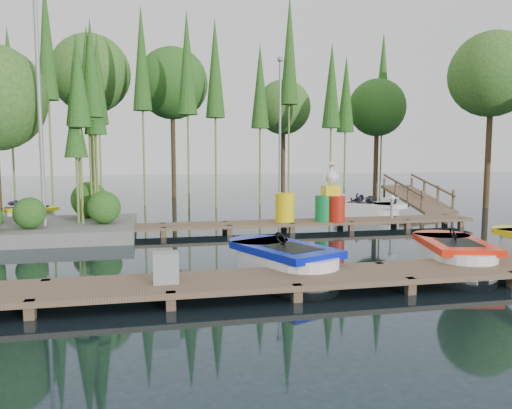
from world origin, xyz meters
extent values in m
plane|color=#1C2C34|center=(0.00, 0.00, 0.00)|extent=(90.00, 90.00, 0.00)
cube|color=brown|center=(0.00, -4.50, 0.25)|extent=(18.00, 1.50, 0.10)
cube|color=brown|center=(-4.30, -5.13, 0.05)|extent=(0.16, 0.16, 0.50)
cube|color=brown|center=(-4.30, -3.87, 0.05)|extent=(0.16, 0.16, 0.50)
cube|color=brown|center=(-2.15, -5.13, 0.05)|extent=(0.16, 0.16, 0.50)
cube|color=brown|center=(-2.15, -3.87, 0.05)|extent=(0.16, 0.16, 0.50)
cube|color=brown|center=(0.00, -5.13, 0.05)|extent=(0.16, 0.16, 0.50)
cube|color=brown|center=(0.00, -3.87, 0.05)|extent=(0.16, 0.16, 0.50)
cube|color=brown|center=(2.15, -5.13, 0.05)|extent=(0.16, 0.16, 0.50)
cube|color=brown|center=(2.15, -3.87, 0.05)|extent=(0.16, 0.16, 0.50)
cube|color=brown|center=(4.30, -3.87, 0.05)|extent=(0.16, 0.16, 0.50)
cube|color=brown|center=(1.00, 2.50, 0.25)|extent=(15.00, 1.20, 0.10)
cube|color=brown|center=(-6.10, 2.02, 0.05)|extent=(0.16, 0.16, 0.50)
cube|color=brown|center=(-6.10, 2.98, 0.05)|extent=(0.16, 0.16, 0.50)
cube|color=brown|center=(-4.07, 2.02, 0.05)|extent=(0.16, 0.16, 0.50)
cube|color=brown|center=(-4.07, 2.98, 0.05)|extent=(0.16, 0.16, 0.50)
cube|color=brown|center=(-2.04, 2.02, 0.05)|extent=(0.16, 0.16, 0.50)
cube|color=brown|center=(-2.04, 2.98, 0.05)|extent=(0.16, 0.16, 0.50)
cube|color=brown|center=(-0.01, 2.02, 0.05)|extent=(0.16, 0.16, 0.50)
cube|color=brown|center=(-0.01, 2.98, 0.05)|extent=(0.16, 0.16, 0.50)
cube|color=brown|center=(2.01, 2.02, 0.05)|extent=(0.16, 0.16, 0.50)
cube|color=brown|center=(2.01, 2.98, 0.05)|extent=(0.16, 0.16, 0.50)
cube|color=brown|center=(4.04, 2.02, 0.05)|extent=(0.16, 0.16, 0.50)
cube|color=brown|center=(4.04, 2.98, 0.05)|extent=(0.16, 0.16, 0.50)
cube|color=brown|center=(6.07, 2.02, 0.05)|extent=(0.16, 0.16, 0.50)
cube|color=brown|center=(6.07, 2.98, 0.05)|extent=(0.16, 0.16, 0.50)
cube|color=brown|center=(8.10, 2.02, 0.05)|extent=(0.16, 0.16, 0.50)
cube|color=brown|center=(8.10, 2.98, 0.05)|extent=(0.16, 0.16, 0.50)
cube|color=slate|center=(-6.00, 3.00, 0.18)|extent=(6.20, 4.20, 0.42)
sphere|color=#2D621E|center=(-5.80, 2.00, 0.84)|extent=(0.90, 0.90, 0.90)
sphere|color=#2D621E|center=(-4.40, 4.20, 0.99)|extent=(1.20, 1.20, 1.20)
sphere|color=#2D621E|center=(-3.80, 2.60, 0.89)|extent=(1.00, 1.00, 1.00)
cylinder|color=olive|center=(-4.25, 3.56, 2.97)|extent=(0.07, 0.07, 5.93)
cone|color=#2D621E|center=(-4.25, 3.56, 5.04)|extent=(0.70, 0.70, 2.97)
cylinder|color=olive|center=(-4.57, 3.40, 2.83)|extent=(0.07, 0.07, 5.66)
cone|color=#2D621E|center=(-4.57, 3.40, 4.81)|extent=(0.70, 0.70, 2.83)
cylinder|color=olive|center=(-4.07, 3.59, 2.61)|extent=(0.07, 0.07, 5.22)
cone|color=#2D621E|center=(-4.07, 3.59, 4.44)|extent=(0.70, 0.70, 2.61)
cylinder|color=olive|center=(-4.44, 2.78, 2.76)|extent=(0.07, 0.07, 5.53)
cone|color=#2D621E|center=(-4.44, 2.78, 4.70)|extent=(0.70, 0.70, 2.76)
cylinder|color=olive|center=(-4.59, 2.90, 2.01)|extent=(0.07, 0.07, 4.01)
cone|color=#2D621E|center=(-4.59, 2.90, 3.41)|extent=(0.70, 0.70, 2.01)
cylinder|color=olive|center=(-4.13, 3.45, 3.05)|extent=(0.07, 0.07, 6.11)
cone|color=#2D621E|center=(-4.13, 3.45, 5.19)|extent=(0.70, 0.70, 3.05)
cylinder|color=#3F2F1B|center=(12.74, 6.90, 3.03)|extent=(0.26, 0.26, 6.06)
sphere|color=#407128|center=(12.74, 6.90, 6.06)|extent=(3.81, 3.81, 3.81)
cylinder|color=#3F2F1B|center=(9.99, 12.65, 2.51)|extent=(0.26, 0.26, 5.02)
sphere|color=#2D621E|center=(9.99, 12.65, 5.02)|extent=(3.16, 3.16, 3.16)
cylinder|color=#3F2F1B|center=(5.74, 16.70, 2.65)|extent=(0.26, 0.26, 5.31)
sphere|color=#407128|center=(5.74, 16.70, 5.31)|extent=(3.34, 3.34, 3.34)
cylinder|color=#3F2F1B|center=(-1.00, 16.03, 3.23)|extent=(0.26, 0.26, 6.46)
sphere|color=#2D621E|center=(-1.00, 16.03, 6.46)|extent=(4.06, 4.06, 4.06)
cylinder|color=#3F2F1B|center=(-5.41, 16.00, 3.43)|extent=(0.26, 0.26, 6.85)
sphere|color=#407128|center=(-5.41, 16.00, 6.85)|extent=(4.31, 4.31, 4.31)
cylinder|color=olive|center=(-8.16, 10.23, 3.74)|extent=(0.09, 0.09, 7.48)
cone|color=#2D621E|center=(-8.16, 10.23, 5.83)|extent=(0.90, 0.90, 4.11)
cylinder|color=olive|center=(-6.71, 10.82, 4.83)|extent=(0.09, 0.09, 9.66)
cone|color=#2D621E|center=(-6.71, 10.82, 7.54)|extent=(0.90, 0.90, 5.31)
cylinder|color=olive|center=(-4.68, 11.83, 3.85)|extent=(0.09, 0.09, 7.69)
cone|color=#2D621E|center=(-4.68, 11.83, 6.00)|extent=(0.90, 0.90, 4.23)
cylinder|color=olive|center=(-2.63, 11.48, 4.49)|extent=(0.09, 0.09, 8.99)
cone|color=#2D621E|center=(-2.63, 11.48, 7.01)|extent=(0.90, 0.90, 4.94)
cylinder|color=olive|center=(-0.63, 9.87, 4.22)|extent=(0.09, 0.09, 8.44)
cone|color=#2D621E|center=(-0.63, 9.87, 6.58)|extent=(0.90, 0.90, 4.64)
cylinder|color=olive|center=(0.65, 10.00, 4.11)|extent=(0.09, 0.09, 8.22)
cone|color=#2D621E|center=(0.65, 10.00, 6.41)|extent=(0.90, 0.90, 4.52)
cylinder|color=olive|center=(2.96, 10.87, 3.70)|extent=(0.09, 0.09, 7.41)
cone|color=#2D621E|center=(2.96, 10.87, 5.78)|extent=(0.90, 0.90, 4.07)
cylinder|color=olive|center=(4.49, 11.10, 4.89)|extent=(0.09, 0.09, 9.77)
cone|color=#2D621E|center=(4.49, 11.10, 7.62)|extent=(0.90, 0.90, 5.38)
cylinder|color=olive|center=(6.24, 9.83, 3.70)|extent=(0.09, 0.09, 7.40)
cone|color=#2D621E|center=(6.24, 9.83, 5.77)|extent=(0.90, 0.90, 4.07)
cylinder|color=olive|center=(7.63, 11.42, 3.57)|extent=(0.09, 0.09, 7.14)
cone|color=#2D621E|center=(7.63, 11.42, 5.57)|extent=(0.90, 0.90, 3.93)
cylinder|color=olive|center=(10.17, 12.43, 4.31)|extent=(0.09, 0.09, 8.61)
cone|color=#2D621E|center=(10.17, 12.43, 6.72)|extent=(0.90, 0.90, 4.74)
cylinder|color=gray|center=(-5.50, 2.50, 3.50)|extent=(0.12, 0.12, 7.00)
cylinder|color=gray|center=(4.00, 11.00, 3.50)|extent=(0.12, 0.12, 7.00)
sphere|color=gray|center=(4.00, 11.00, 7.10)|extent=(0.30, 0.30, 0.30)
cube|color=brown|center=(9.00, 6.50, 0.55)|extent=(1.50, 3.94, 0.95)
cube|color=brown|center=(8.30, 4.90, 0.59)|extent=(0.08, 0.08, 0.90)
cube|color=brown|center=(8.30, 6.00, 0.70)|extent=(0.08, 0.08, 0.90)
cube|color=brown|center=(8.30, 7.10, 0.81)|extent=(0.08, 0.08, 0.90)
cube|color=brown|center=(8.30, 8.20, 0.92)|extent=(0.08, 0.08, 0.90)
cube|color=brown|center=(8.30, 6.50, 1.15)|extent=(0.06, 3.54, 0.83)
cube|color=brown|center=(9.70, 4.90, 0.59)|extent=(0.08, 0.08, 0.90)
cube|color=brown|center=(9.70, 6.00, 0.70)|extent=(0.08, 0.08, 0.90)
cube|color=brown|center=(9.70, 7.10, 0.81)|extent=(0.08, 0.08, 0.90)
cube|color=brown|center=(9.70, 8.20, 0.92)|extent=(0.08, 0.08, 0.90)
cube|color=brown|center=(9.70, 6.50, 1.15)|extent=(0.06, 3.54, 0.83)
cube|color=white|center=(0.31, -3.29, 0.22)|extent=(1.72, 1.73, 0.60)
cylinder|color=white|center=(0.05, -2.68, 0.22)|extent=(1.72, 1.72, 0.60)
cylinder|color=white|center=(0.57, -3.89, 0.22)|extent=(1.72, 1.72, 0.60)
cube|color=#0616AA|center=(0.31, -3.29, 0.55)|extent=(2.13, 2.62, 0.15)
cylinder|color=#0616AA|center=(-0.07, -2.40, 0.55)|extent=(1.75, 1.75, 0.15)
cube|color=black|center=(0.39, -3.49, 0.59)|extent=(1.17, 1.31, 0.07)
torus|color=black|center=(0.24, -3.13, 0.76)|extent=(0.27, 0.34, 0.29)
cube|color=white|center=(4.21, -3.40, 0.21)|extent=(1.55, 1.56, 0.58)
cylinder|color=white|center=(4.37, -2.78, 0.21)|extent=(1.55, 1.55, 0.58)
cylinder|color=white|center=(4.05, -4.02, 0.21)|extent=(1.55, 1.55, 0.58)
cube|color=red|center=(4.21, -3.40, 0.53)|extent=(1.81, 2.47, 0.15)
cylinder|color=red|center=(4.45, -2.49, 0.53)|extent=(1.58, 1.58, 0.15)
cube|color=black|center=(4.16, -3.60, 0.58)|extent=(1.03, 1.21, 0.06)
torus|color=black|center=(4.25, -3.24, 0.74)|extent=(0.23, 0.32, 0.28)
cube|color=white|center=(-7.13, 6.80, 0.18)|extent=(1.11, 1.10, 0.50)
cylinder|color=white|center=(-6.58, 6.79, 0.18)|extent=(1.10, 1.10, 0.50)
cylinder|color=white|center=(-7.67, 6.80, 0.18)|extent=(1.10, 1.10, 0.50)
cube|color=yellow|center=(-7.13, 6.80, 0.45)|extent=(1.90, 1.13, 0.13)
cylinder|color=yellow|center=(-6.33, 6.79, 0.45)|extent=(1.12, 1.12, 0.13)
cube|color=black|center=(-7.31, 6.80, 0.49)|extent=(0.90, 0.68, 0.05)
torus|color=black|center=(-6.99, 6.80, 0.63)|extent=(0.25, 0.14, 0.24)
imported|color=#1E1E2D|center=(-7.35, 6.80, 0.71)|extent=(0.40, 0.30, 0.88)
cube|color=white|center=(5.86, 4.88, 0.21)|extent=(1.80, 1.80, 0.58)
cylinder|color=white|center=(6.37, 4.47, 0.21)|extent=(1.79, 1.79, 0.58)
cylinder|color=white|center=(5.36, 5.28, 0.21)|extent=(1.79, 1.79, 0.58)
cube|color=white|center=(5.86, 4.88, 0.53)|extent=(2.55, 2.40, 0.15)
cylinder|color=white|center=(6.59, 4.29, 0.53)|extent=(1.83, 1.83, 0.15)
cube|color=black|center=(5.70, 5.01, 0.58)|extent=(1.32, 1.27, 0.06)
torus|color=black|center=(5.99, 4.78, 0.74)|extent=(0.33, 0.31, 0.28)
imported|color=#1E1E2D|center=(5.65, 5.04, 0.80)|extent=(0.53, 0.51, 0.96)
imported|color=#1E1E2D|center=(6.18, 5.10, 0.73)|extent=(0.41, 0.39, 0.72)
cube|color=gray|center=(-2.20, -4.50, 0.57)|extent=(0.44, 0.37, 0.53)
cylinder|color=yellow|center=(1.90, 2.50, 0.77)|extent=(0.63, 0.63, 0.94)
cylinder|color=#0E803B|center=(3.17, 2.31, 0.73)|extent=(0.57, 0.57, 0.85)
cylinder|color=white|center=(3.74, 2.59, 0.73)|extent=(0.57, 0.57, 0.85)
cylinder|color=#B31C0C|center=(3.55, 2.12, 0.73)|extent=(0.57, 0.57, 0.85)
cube|color=yellow|center=(3.46, 2.40, 1.32)|extent=(0.52, 0.52, 0.33)
sphere|color=white|center=(3.46, 2.40, 1.76)|extent=(0.42, 0.42, 0.42)
cylinder|color=white|center=(3.46, 2.40, 2.00)|extent=(0.09, 0.09, 0.28)
sphere|color=white|center=(3.46, 2.40, 2.16)|extent=(0.19, 0.19, 0.19)
cone|color=#F75D0D|center=(3.46, 2.21, 2.14)|extent=(0.09, 0.28, 0.09)
cube|color=white|center=(3.46, 2.40, 1.76)|extent=(0.52, 0.06, 0.17)
cylinder|color=gray|center=(5.73, 2.50, 0.60)|extent=(0.10, 0.10, 0.61)
sphere|color=white|center=(5.73, 2.50, 1.01)|extent=(0.20, 0.20, 0.20)
cube|color=gray|center=(5.73, 2.50, 1.01)|extent=(0.51, 0.04, 0.04)
cone|color=#F75D0D|center=(5.73, 2.38, 1.01)|extent=(0.04, 0.10, 0.04)
camera|label=1|loc=(-2.47, -13.18, 2.57)|focal=35.00mm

